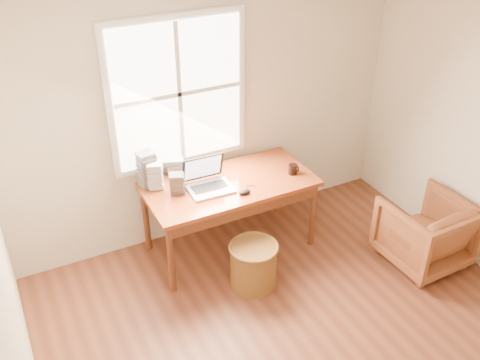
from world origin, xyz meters
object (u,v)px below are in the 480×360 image
Objects in this scene: desk at (229,184)px; laptop at (210,176)px; wicker_stool at (253,265)px; cd_stack_a at (155,176)px; armchair at (425,232)px; coffee_mug at (293,169)px.

desk is 0.28m from laptop.
wicker_stool is 1.61× the size of cd_stack_a.
desk is at bearing -34.99° from armchair.
coffee_mug reaches higher than desk.
cd_stack_a is at bearing -31.10° from armchair.
desk is at bearing -19.09° from cd_stack_a.
wicker_stool is 4.36× the size of coffee_mug.
coffee_mug is at bearing -12.31° from desk.
laptop is at bearing -166.80° from desk.
cd_stack_a is (-2.19, 1.26, 0.55)m from armchair.
desk is 0.79m from wicker_stool.
armchair is 1.38m from coffee_mug.
laptop is at bearing 164.15° from coffee_mug.
desk is at bearing 84.80° from wicker_stool.
laptop is 0.84m from coffee_mug.
wicker_stool is 0.96× the size of laptop.
cd_stack_a is (-0.43, 0.27, -0.03)m from laptop.
cd_stack_a is at bearing 125.73° from wicker_stool.
desk is at bearing 157.69° from coffee_mug.
laptop reaches higher than armchair.
laptop is at bearing 106.04° from wicker_stool.
wicker_stool is at bearing -95.20° from desk.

